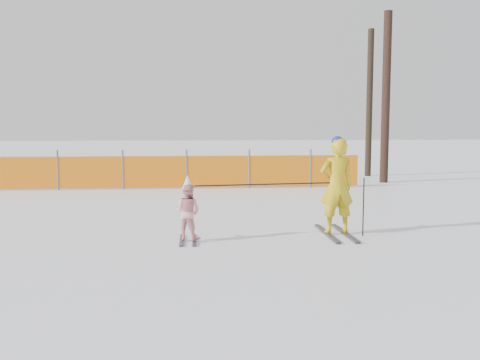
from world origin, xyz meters
The scene contains 6 objects.
ground centered at (0.00, 0.00, 0.00)m, with size 120.00×120.00×0.00m, color white.
adult centered at (1.77, 0.15, 0.91)m, with size 0.67×1.66×1.83m.
child centered at (-0.98, -0.19, 0.53)m, with size 0.60×0.93×1.17m.
ski_poles centered at (0.94, -0.03, 0.84)m, with size 3.08×0.33×1.08m.
safety_fence centered at (-4.39, 7.55, 0.56)m, with size 17.59×0.06×1.25m.
tree_trunks centered at (5.91, 9.83, 2.93)m, with size 0.47×2.64×5.93m.
Camera 1 is at (-0.85, -9.46, 2.04)m, focal length 40.00 mm.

